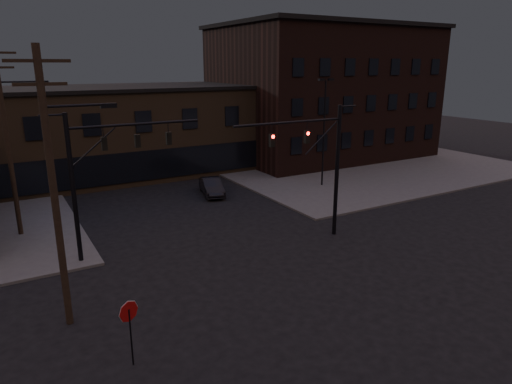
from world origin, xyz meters
TOP-DOWN VIEW (x-y plane):
  - ground at (0.00, 0.00)m, footprint 140.00×140.00m
  - sidewalk_ne at (22.00, 22.00)m, footprint 30.00×30.00m
  - building_row at (0.00, 28.00)m, footprint 40.00×12.00m
  - building_right at (22.00, 26.00)m, footprint 22.00×16.00m
  - traffic_signal_near at (5.36, 4.50)m, footprint 7.12×0.24m
  - traffic_signal_far at (-6.72, 8.00)m, footprint 7.12×0.24m
  - stop_sign at (-8.00, -1.99)m, footprint 0.72×0.33m
  - utility_pole_near at (-9.43, 2.00)m, footprint 3.70×0.28m
  - utility_pole_mid at (-10.44, 14.00)m, footprint 3.70×0.28m
  - lot_light_a at (13.00, 14.00)m, footprint 1.50×0.28m
  - lot_light_b at (19.00, 19.00)m, footprint 1.50×0.28m
  - parked_car_lot_a at (13.91, 22.31)m, footprint 4.76×3.44m
  - parked_car_lot_b at (13.16, 23.07)m, footprint 5.06×2.21m
  - car_crossing at (3.63, 16.46)m, footprint 2.40×4.39m

SIDE VIEW (x-z plane):
  - ground at x=0.00m, z-range 0.00..0.00m
  - sidewalk_ne at x=22.00m, z-range 0.00..0.15m
  - car_crossing at x=3.63m, z-range 0.00..1.37m
  - parked_car_lot_b at x=13.16m, z-range 0.15..1.60m
  - parked_car_lot_a at x=13.91m, z-range 0.15..1.66m
  - stop_sign at x=-8.00m, z-range 0.60..3.08m
  - building_row at x=0.00m, z-range 0.00..8.00m
  - traffic_signal_near at x=5.36m, z-range 0.93..8.93m
  - traffic_signal_far at x=-6.72m, z-range 1.01..9.01m
  - lot_light_a at x=13.00m, z-range 0.94..10.08m
  - lot_light_b at x=19.00m, z-range 0.94..10.08m
  - utility_pole_near at x=-9.43m, z-range 0.37..11.37m
  - utility_pole_mid at x=-10.44m, z-range 0.38..11.88m
  - building_right at x=22.00m, z-range 0.00..14.00m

